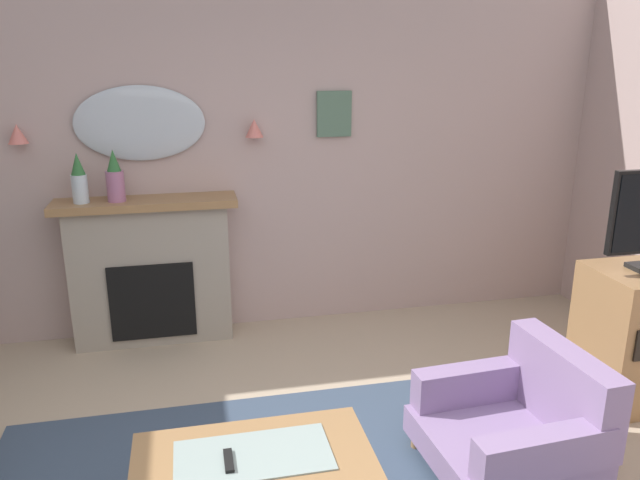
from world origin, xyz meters
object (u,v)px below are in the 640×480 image
(coffee_table, at_px, (254,466))
(tv_remote, at_px, (229,461))
(wall_mirror, at_px, (140,123))
(framed_picture, at_px, (334,114))
(fireplace, at_px, (151,273))
(wall_sconce_right, at_px, (254,128))
(mantel_vase_centre, at_px, (79,180))
(wall_sconce_left, at_px, (17,134))
(armchair_by_coffee_table, at_px, (519,423))
(mantel_vase_right, at_px, (115,179))

(coffee_table, xyz_separation_m, tv_remote, (-0.11, -0.03, 0.07))
(wall_mirror, height_order, framed_picture, wall_mirror)
(fireplace, xyz_separation_m, wall_mirror, (0.00, 0.14, 1.14))
(wall_mirror, xyz_separation_m, wall_sconce_right, (0.85, -0.05, -0.05))
(mantel_vase_centre, distance_m, tv_remote, 2.60)
(wall_mirror, relative_size, coffee_table, 0.87)
(wall_sconce_left, bearing_deg, coffee_table, -59.70)
(wall_sconce_left, relative_size, tv_remote, 0.88)
(fireplace, distance_m, framed_picture, 1.91)
(coffee_table, bearing_deg, framed_picture, 68.40)
(wall_sconce_left, relative_size, coffee_table, 0.13)
(framed_picture, distance_m, armchair_by_coffee_table, 2.73)
(coffee_table, distance_m, tv_remote, 0.14)
(wall_sconce_left, bearing_deg, fireplace, -6.16)
(armchair_by_coffee_table, bearing_deg, wall_sconce_right, 117.13)
(mantel_vase_right, bearing_deg, framed_picture, 6.04)
(mantel_vase_centre, distance_m, wall_sconce_right, 1.35)
(armchair_by_coffee_table, bearing_deg, framed_picture, 102.01)
(mantel_vase_centre, height_order, framed_picture, framed_picture)
(wall_sconce_left, relative_size, armchair_by_coffee_table, 0.16)
(wall_sconce_right, height_order, tv_remote, wall_sconce_right)
(wall_mirror, bearing_deg, tv_remote, -80.22)
(mantel_vase_centre, xyz_separation_m, armchair_by_coffee_table, (2.43, -2.09, -1.03))
(fireplace, xyz_separation_m, mantel_vase_centre, (-0.45, -0.03, 0.76))
(mantel_vase_right, height_order, tv_remote, mantel_vase_right)
(wall_sconce_right, height_order, framed_picture, framed_picture)
(mantel_vase_centre, relative_size, mantel_vase_right, 0.96)
(wall_sconce_right, relative_size, tv_remote, 0.88)
(wall_mirror, xyz_separation_m, framed_picture, (1.50, 0.01, 0.04))
(wall_mirror, bearing_deg, framed_picture, 0.38)
(wall_mirror, relative_size, armchair_by_coffee_table, 1.11)
(mantel_vase_centre, distance_m, coffee_table, 2.64)
(coffee_table, relative_size, armchair_by_coffee_table, 1.27)
(wall_sconce_right, distance_m, tv_remote, 2.72)
(armchair_by_coffee_table, bearing_deg, mantel_vase_right, 136.24)
(wall_sconce_left, bearing_deg, mantel_vase_centre, -16.70)
(fireplace, relative_size, armchair_by_coffee_table, 1.57)
(mantel_vase_right, height_order, wall_mirror, wall_mirror)
(wall_mirror, height_order, wall_sconce_left, wall_mirror)
(fireplace, xyz_separation_m, wall_sconce_left, (-0.85, 0.09, 1.09))
(mantel_vase_centre, relative_size, wall_sconce_right, 2.64)
(coffee_table, bearing_deg, wall_mirror, 102.49)
(wall_sconce_right, bearing_deg, framed_picture, 5.27)
(fireplace, bearing_deg, wall_sconce_right, 6.16)
(mantel_vase_right, height_order, armchair_by_coffee_table, mantel_vase_right)
(fireplace, relative_size, framed_picture, 3.78)
(wall_sconce_right, xyz_separation_m, armchair_by_coffee_table, (1.13, -2.21, -1.35))
(tv_remote, bearing_deg, wall_sconce_right, 79.92)
(mantel_vase_right, xyz_separation_m, tv_remote, (0.62, -2.28, -0.88))
(mantel_vase_right, bearing_deg, wall_mirror, 40.36)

